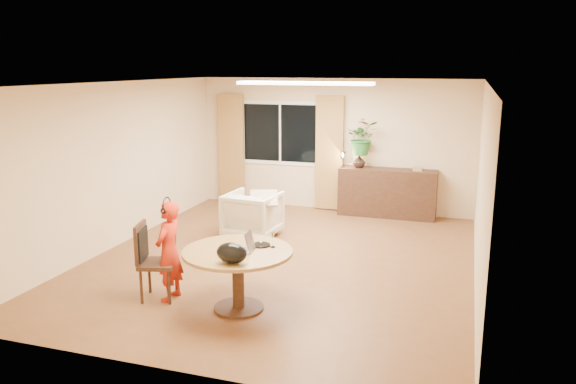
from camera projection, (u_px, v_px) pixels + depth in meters
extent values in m
plane|color=brown|center=(281.00, 260.00, 8.37)|extent=(6.50, 6.50, 0.00)
plane|color=white|center=(281.00, 83.00, 7.80)|extent=(6.50, 6.50, 0.00)
plane|color=#D4B989|center=(333.00, 145.00, 11.10)|extent=(5.50, 0.00, 5.50)
plane|color=#D4B989|center=(117.00, 165.00, 8.91)|extent=(0.00, 6.50, 6.50)
plane|color=#D4B989|center=(482.00, 188.00, 7.26)|extent=(0.00, 6.50, 6.50)
cube|color=white|center=(280.00, 133.00, 11.37)|extent=(1.70, 0.02, 1.30)
cube|color=black|center=(280.00, 133.00, 11.36)|extent=(1.55, 0.01, 1.15)
cube|color=white|center=(280.00, 133.00, 11.36)|extent=(0.04, 0.01, 1.15)
cube|color=olive|center=(231.00, 149.00, 11.69)|extent=(0.55, 0.08, 2.25)
cube|color=olive|center=(329.00, 153.00, 11.06)|extent=(0.55, 0.08, 2.25)
cube|color=white|center=(305.00, 83.00, 8.92)|extent=(2.20, 0.35, 0.05)
cylinder|color=brown|center=(238.00, 252.00, 6.55)|extent=(1.30, 1.30, 0.04)
cylinder|color=black|center=(238.00, 281.00, 6.64)|extent=(0.14, 0.14, 0.70)
cylinder|color=black|center=(239.00, 308.00, 6.71)|extent=(0.60, 0.60, 0.03)
imported|color=#B70E11|center=(169.00, 251.00, 6.87)|extent=(0.46, 0.30, 1.24)
imported|color=beige|center=(253.00, 214.00, 9.45)|extent=(0.90, 0.92, 0.78)
cube|color=black|center=(387.00, 193.00, 10.73)|extent=(1.84, 0.45, 0.92)
imported|color=black|center=(359.00, 161.00, 10.76)|extent=(0.28, 0.28, 0.25)
imported|color=#386726|center=(362.00, 138.00, 10.65)|extent=(0.73, 0.68, 0.66)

